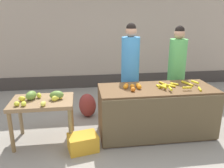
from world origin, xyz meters
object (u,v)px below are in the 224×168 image
object	(u,v)px
vendor_woman_blue_shirt	(130,73)
produce_crate	(83,143)
produce_sack	(87,105)
vendor_woman_green_shirt	(176,72)

from	to	relation	value
vendor_woman_blue_shirt	produce_crate	bearing A→B (deg)	-132.67
produce_crate	produce_sack	xyz separation A→B (m)	(0.12, 1.23, 0.11)
produce_crate	produce_sack	bearing A→B (deg)	84.51
vendor_woman_blue_shirt	vendor_woman_green_shirt	world-z (taller)	vendor_woman_blue_shirt
vendor_woman_green_shirt	produce_crate	xyz separation A→B (m)	(-1.90, -1.09, -0.79)
vendor_woman_green_shirt	vendor_woman_blue_shirt	bearing A→B (deg)	-176.30
vendor_woman_green_shirt	produce_sack	xyz separation A→B (m)	(-1.79, 0.14, -0.67)
vendor_woman_blue_shirt	produce_crate	xyz separation A→B (m)	(-0.94, -1.02, -0.82)
vendor_woman_blue_shirt	vendor_woman_green_shirt	xyz separation A→B (m)	(0.96, 0.06, -0.03)
vendor_woman_blue_shirt	produce_sack	xyz separation A→B (m)	(-0.83, 0.20, -0.70)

